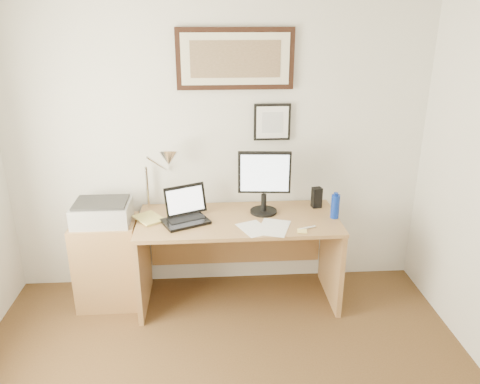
{
  "coord_description": "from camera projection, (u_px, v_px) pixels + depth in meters",
  "views": [
    {
      "loc": [
        -0.07,
        -1.77,
        2.27
      ],
      "look_at": [
        0.15,
        1.43,
        1.05
      ],
      "focal_mm": 35.0,
      "sensor_mm": 36.0,
      "label": 1
    }
  ],
  "objects": [
    {
      "name": "speaker",
      "position": [
        317.0,
        197.0,
        3.92
      ],
      "size": [
        0.09,
        0.08,
        0.17
      ],
      "primitive_type": "cube",
      "rotation": [
        0.0,
        0.0,
        0.18
      ],
      "color": "black",
      "rests_on": "desk"
    },
    {
      "name": "bottle_cap",
      "position": [
        336.0,
        194.0,
        3.67
      ],
      "size": [
        0.03,
        0.03,
        0.02
      ],
      "primitive_type": "cylinder",
      "color": "#0B2997",
      "rests_on": "water_bottle"
    },
    {
      "name": "paper_sheet_b",
      "position": [
        274.0,
        227.0,
        3.56
      ],
      "size": [
        0.31,
        0.36,
        0.0
      ],
      "primitive_type": "cube",
      "rotation": [
        0.0,
        0.0,
        -0.34
      ],
      "color": "white",
      "rests_on": "desk"
    },
    {
      "name": "marker_pen",
      "position": [
        307.0,
        228.0,
        3.54
      ],
      "size": [
        0.14,
        0.06,
        0.02
      ],
      "primitive_type": "cylinder",
      "rotation": [
        0.0,
        1.57,
        0.35
      ],
      "color": "white",
      "rests_on": "desk"
    },
    {
      "name": "side_cabinet",
      "position": [
        108.0,
        263.0,
        3.84
      ],
      "size": [
        0.5,
        0.4,
        0.73
      ],
      "primitive_type": "cube",
      "color": "olive",
      "rests_on": "floor"
    },
    {
      "name": "book",
      "position": [
        139.0,
        221.0,
        3.65
      ],
      "size": [
        0.29,
        0.3,
        0.02
      ],
      "primitive_type": "imported",
      "rotation": [
        0.0,
        0.0,
        0.63
      ],
      "color": "#D1C062",
      "rests_on": "desk"
    },
    {
      "name": "desk",
      "position": [
        238.0,
        240.0,
        3.89
      ],
      "size": [
        1.6,
        0.7,
        0.75
      ],
      "color": "olive",
      "rests_on": "floor"
    },
    {
      "name": "sticky_pad",
      "position": [
        302.0,
        231.0,
        3.49
      ],
      "size": [
        0.08,
        0.08,
        0.01
      ],
      "primitive_type": "cube",
      "rotation": [
        0.0,
        0.0,
        -0.14
      ],
      "color": "#FFE278",
      "rests_on": "desk"
    },
    {
      "name": "desk_lamp",
      "position": [
        167.0,
        161.0,
        3.7
      ],
      "size": [
        0.29,
        0.27,
        0.53
      ],
      "color": "white",
      "rests_on": "desk"
    },
    {
      "name": "picture_small",
      "position": [
        272.0,
        122.0,
        3.81
      ],
      "size": [
        0.3,
        0.03,
        0.3
      ],
      "color": "black",
      "rests_on": "wall_back"
    },
    {
      "name": "paper_sheet_a",
      "position": [
        254.0,
        229.0,
        3.55
      ],
      "size": [
        0.28,
        0.32,
        0.0
      ],
      "primitive_type": "cube",
      "rotation": [
        0.0,
        0.0,
        0.4
      ],
      "color": "white",
      "rests_on": "desk"
    },
    {
      "name": "laptop",
      "position": [
        186.0,
        214.0,
        3.67
      ],
      "size": [
        0.41,
        0.42,
        0.26
      ],
      "color": "black",
      "rests_on": "desk"
    },
    {
      "name": "water_bottle",
      "position": [
        335.0,
        206.0,
        3.71
      ],
      "size": [
        0.07,
        0.07,
        0.19
      ],
      "primitive_type": "cylinder",
      "color": "#0B2997",
      "rests_on": "desk"
    },
    {
      "name": "printer",
      "position": [
        102.0,
        212.0,
        3.67
      ],
      "size": [
        0.44,
        0.34,
        0.18
      ],
      "color": "#AAAAAD",
      "rests_on": "side_cabinet"
    },
    {
      "name": "wall_back",
      "position": [
        217.0,
        146.0,
        3.88
      ],
      "size": [
        3.5,
        0.02,
        2.5
      ],
      "primitive_type": "cube",
      "color": "silver",
      "rests_on": "ground"
    },
    {
      "name": "picture_large",
      "position": [
        235.0,
        59.0,
        3.62
      ],
      "size": [
        0.92,
        0.04,
        0.47
      ],
      "color": "black",
      "rests_on": "wall_back"
    },
    {
      "name": "lcd_monitor",
      "position": [
        264.0,
        180.0,
        3.73
      ],
      "size": [
        0.42,
        0.22,
        0.52
      ],
      "color": "black",
      "rests_on": "desk"
    }
  ]
}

